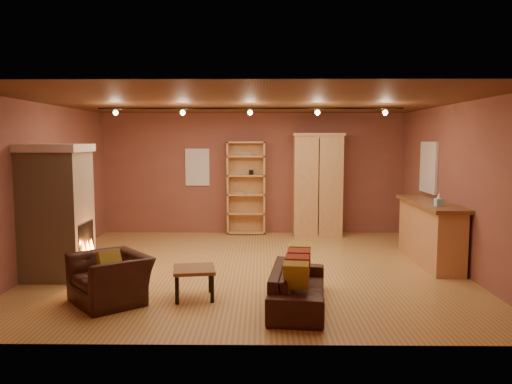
{
  "coord_description": "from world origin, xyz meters",
  "views": [
    {
      "loc": [
        0.19,
        -8.39,
        2.19
      ],
      "look_at": [
        0.1,
        0.2,
        1.29
      ],
      "focal_mm": 35.0,
      "sensor_mm": 36.0,
      "label": 1
    }
  ],
  "objects_px": {
    "fireplace": "(57,211)",
    "armoire": "(317,184)",
    "bar_counter": "(430,232)",
    "loveseat": "(298,279)",
    "bookcase": "(246,187)",
    "coffee_table": "(194,272)",
    "armchair": "(110,271)"
  },
  "relations": [
    {
      "from": "fireplace",
      "to": "armoire",
      "type": "relative_size",
      "value": 0.91
    },
    {
      "from": "bar_counter",
      "to": "loveseat",
      "type": "bearing_deg",
      "value": -136.65
    },
    {
      "from": "bookcase",
      "to": "coffee_table",
      "type": "bearing_deg",
      "value": -96.86
    },
    {
      "from": "armchair",
      "to": "armoire",
      "type": "bearing_deg",
      "value": 105.64
    },
    {
      "from": "armoire",
      "to": "bar_counter",
      "type": "bearing_deg",
      "value": -55.87
    },
    {
      "from": "bookcase",
      "to": "loveseat",
      "type": "relative_size",
      "value": 1.19
    },
    {
      "from": "coffee_table",
      "to": "armchair",
      "type": "bearing_deg",
      "value": -169.68
    },
    {
      "from": "bar_counter",
      "to": "bookcase",
      "type": "bearing_deg",
      "value": 140.88
    },
    {
      "from": "armchair",
      "to": "coffee_table",
      "type": "distance_m",
      "value": 1.12
    },
    {
      "from": "bookcase",
      "to": "armoire",
      "type": "distance_m",
      "value": 1.64
    },
    {
      "from": "loveseat",
      "to": "coffee_table",
      "type": "xyz_separation_m",
      "value": [
        -1.41,
        0.32,
        0.01
      ]
    },
    {
      "from": "loveseat",
      "to": "armchair",
      "type": "height_order",
      "value": "armchair"
    },
    {
      "from": "fireplace",
      "to": "loveseat",
      "type": "height_order",
      "value": "fireplace"
    },
    {
      "from": "fireplace",
      "to": "loveseat",
      "type": "relative_size",
      "value": 1.18
    },
    {
      "from": "bar_counter",
      "to": "armchair",
      "type": "height_order",
      "value": "bar_counter"
    },
    {
      "from": "armoire",
      "to": "armchair",
      "type": "xyz_separation_m",
      "value": [
        -3.31,
        -4.81,
        -0.73
      ]
    },
    {
      "from": "bookcase",
      "to": "coffee_table",
      "type": "relative_size",
      "value": 3.33
    },
    {
      "from": "armoire",
      "to": "bar_counter",
      "type": "distance_m",
      "value": 3.14
    },
    {
      "from": "loveseat",
      "to": "coffee_table",
      "type": "distance_m",
      "value": 1.45
    },
    {
      "from": "armoire",
      "to": "coffee_table",
      "type": "relative_size",
      "value": 3.62
    },
    {
      "from": "armoire",
      "to": "armchair",
      "type": "distance_m",
      "value": 5.89
    },
    {
      "from": "bar_counter",
      "to": "loveseat",
      "type": "relative_size",
      "value": 1.27
    },
    {
      "from": "armoire",
      "to": "armchair",
      "type": "bearing_deg",
      "value": -124.52
    },
    {
      "from": "fireplace",
      "to": "bar_counter",
      "type": "distance_m",
      "value": 6.34
    },
    {
      "from": "fireplace",
      "to": "armoire",
      "type": "height_order",
      "value": "armoire"
    },
    {
      "from": "bookcase",
      "to": "loveseat",
      "type": "bearing_deg",
      "value": -80.7
    },
    {
      "from": "fireplace",
      "to": "armchair",
      "type": "distance_m",
      "value": 1.85
    },
    {
      "from": "armchair",
      "to": "loveseat",
      "type": "bearing_deg",
      "value": 47.53
    },
    {
      "from": "armchair",
      "to": "coffee_table",
      "type": "xyz_separation_m",
      "value": [
        1.1,
        0.2,
        -0.07
      ]
    },
    {
      "from": "bookcase",
      "to": "bar_counter",
      "type": "bearing_deg",
      "value": -39.12
    },
    {
      "from": "armoire",
      "to": "fireplace",
      "type": "bearing_deg",
      "value": -141.79
    },
    {
      "from": "armchair",
      "to": "fireplace",
      "type": "bearing_deg",
      "value": -176.13
    }
  ]
}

